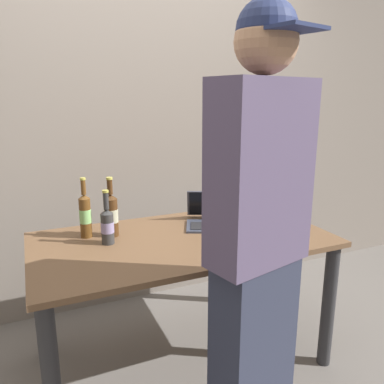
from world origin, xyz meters
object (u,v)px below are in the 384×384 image
at_px(beer_bottle_amber, 107,225).
at_px(person_figure, 257,243).
at_px(laptop, 213,217).
at_px(beer_bottle_dark, 85,215).
at_px(beer_bottle_brown, 111,214).

height_order(beer_bottle_amber, person_figure, person_figure).
height_order(laptop, person_figure, person_figure).
distance_m(beer_bottle_dark, beer_bottle_brown, 0.14).
bearing_deg(beer_bottle_brown, person_figure, -65.81).
bearing_deg(laptop, person_figure, -105.32).
bearing_deg(beer_bottle_dark, person_figure, -59.82).
xyz_separation_m(beer_bottle_dark, beer_bottle_brown, (0.13, -0.04, -0.00)).
height_order(beer_bottle_dark, person_figure, person_figure).
relative_size(laptop, beer_bottle_dark, 1.27).
height_order(beer_bottle_amber, beer_bottle_dark, beer_bottle_dark).
bearing_deg(person_figure, laptop, 74.68).
bearing_deg(beer_bottle_dark, beer_bottle_brown, -14.79).
relative_size(laptop, beer_bottle_brown, 1.28).
relative_size(beer_bottle_dark, beer_bottle_brown, 1.01).
bearing_deg(person_figure, beer_bottle_amber, 119.82).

